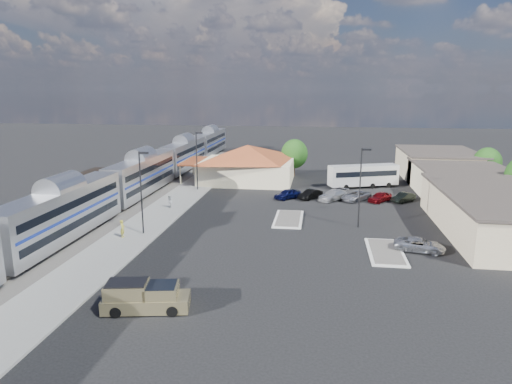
# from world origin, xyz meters

# --- Properties ---
(ground) EXTENTS (280.00, 280.00, 0.00)m
(ground) POSITION_xyz_m (0.00, 0.00, 0.00)
(ground) COLOR black
(ground) RESTS_ON ground
(railbed) EXTENTS (16.00, 100.00, 0.12)m
(railbed) POSITION_xyz_m (-21.00, 8.00, 0.06)
(railbed) COLOR #4C4944
(railbed) RESTS_ON ground
(platform) EXTENTS (5.50, 92.00, 0.18)m
(platform) POSITION_xyz_m (-12.00, 6.00, 0.09)
(platform) COLOR gray
(platform) RESTS_ON ground
(passenger_train) EXTENTS (3.00, 104.00, 5.55)m
(passenger_train) POSITION_xyz_m (-18.00, 11.64, 2.87)
(passenger_train) COLOR silver
(passenger_train) RESTS_ON ground
(freight_cars) EXTENTS (2.80, 46.00, 4.00)m
(freight_cars) POSITION_xyz_m (-24.00, 4.93, 1.93)
(freight_cars) COLOR black
(freight_cars) RESTS_ON ground
(station_depot) EXTENTS (18.35, 12.24, 6.20)m
(station_depot) POSITION_xyz_m (-4.56, 24.00, 3.13)
(station_depot) COLOR beige
(station_depot) RESTS_ON ground
(buildings_east) EXTENTS (14.40, 51.40, 4.80)m
(buildings_east) POSITION_xyz_m (28.00, 14.28, 2.27)
(buildings_east) COLOR #C6B28C
(buildings_east) RESTS_ON ground
(traffic_island_south) EXTENTS (3.30, 7.50, 0.21)m
(traffic_island_south) POSITION_xyz_m (4.00, 2.00, 0.10)
(traffic_island_south) COLOR silver
(traffic_island_south) RESTS_ON ground
(traffic_island_north) EXTENTS (3.30, 7.50, 0.21)m
(traffic_island_north) POSITION_xyz_m (14.00, -8.00, 0.10)
(traffic_island_north) COLOR silver
(traffic_island_north) RESTS_ON ground
(lamp_plat_s) EXTENTS (1.08, 0.25, 9.00)m
(lamp_plat_s) POSITION_xyz_m (-10.90, -6.00, 5.34)
(lamp_plat_s) COLOR black
(lamp_plat_s) RESTS_ON ground
(lamp_plat_n) EXTENTS (1.08, 0.25, 9.00)m
(lamp_plat_n) POSITION_xyz_m (-10.90, 16.00, 5.34)
(lamp_plat_n) COLOR black
(lamp_plat_n) RESTS_ON ground
(lamp_lot) EXTENTS (1.08, 0.25, 9.00)m
(lamp_lot) POSITION_xyz_m (12.10, 0.00, 5.34)
(lamp_lot) COLOR black
(lamp_lot) RESTS_ON ground
(tree_east_c) EXTENTS (4.41, 4.41, 6.21)m
(tree_east_c) POSITION_xyz_m (34.00, 26.00, 3.76)
(tree_east_c) COLOR #382314
(tree_east_c) RESTS_ON ground
(tree_depot) EXTENTS (4.71, 4.71, 6.63)m
(tree_depot) POSITION_xyz_m (3.00, 30.00, 4.02)
(tree_depot) COLOR #382314
(tree_depot) RESTS_ON ground
(pickup_truck) EXTENTS (6.29, 3.22, 2.07)m
(pickup_truck) POSITION_xyz_m (-4.30, -22.26, 0.98)
(pickup_truck) COLOR tan
(pickup_truck) RESTS_ON ground
(suv) EXTENTS (5.10, 3.07, 1.32)m
(suv) POSITION_xyz_m (17.23, -7.16, 0.66)
(suv) COLOR #ADB0B6
(suv) RESTS_ON ground
(coach_bus) EXTENTS (11.24, 6.13, 3.56)m
(coach_bus) POSITION_xyz_m (14.38, 21.95, 2.05)
(coach_bus) COLOR silver
(coach_bus) RESTS_ON ground
(person_a) EXTENTS (0.52, 0.72, 1.86)m
(person_a) POSITION_xyz_m (-12.62, -7.53, 1.11)
(person_a) COLOR #D7CB43
(person_a) RESTS_ON platform
(person_b) EXTENTS (0.88, 0.97, 1.63)m
(person_b) POSITION_xyz_m (-11.73, 4.84, 0.99)
(person_b) COLOR silver
(person_b) RESTS_ON platform
(parked_car_a) EXTENTS (4.09, 4.13, 1.41)m
(parked_car_a) POSITION_xyz_m (3.10, 12.59, 0.71)
(parked_car_a) COLOR #0D1142
(parked_car_a) RESTS_ON ground
(parked_car_b) EXTENTS (3.63, 4.08, 1.34)m
(parked_car_b) POSITION_xyz_m (6.30, 12.89, 0.67)
(parked_car_b) COLOR black
(parked_car_b) RESTS_ON ground
(parked_car_c) EXTENTS (4.88, 5.21, 1.48)m
(parked_car_c) POSITION_xyz_m (9.50, 12.59, 0.74)
(parked_car_c) COLOR silver
(parked_car_c) RESTS_ON ground
(parked_car_d) EXTENTS (4.91, 5.23, 1.37)m
(parked_car_d) POSITION_xyz_m (12.70, 12.89, 0.68)
(parked_car_d) COLOR gray
(parked_car_d) RESTS_ON ground
(parked_car_e) EXTENTS (3.83, 4.19, 1.39)m
(parked_car_e) POSITION_xyz_m (15.90, 12.59, 0.69)
(parked_car_e) COLOR maroon
(parked_car_e) RESTS_ON ground
(parked_car_f) EXTENTS (3.75, 3.81, 1.31)m
(parked_car_f) POSITION_xyz_m (19.10, 12.89, 0.65)
(parked_car_f) COLOR black
(parked_car_f) RESTS_ON ground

